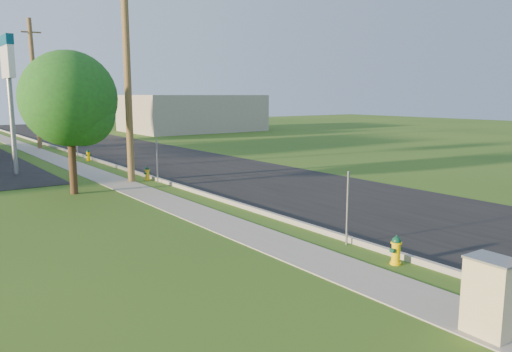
{
  "coord_description": "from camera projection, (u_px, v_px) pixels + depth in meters",
  "views": [
    {
      "loc": [
        -9.31,
        -4.83,
        3.97
      ],
      "look_at": [
        0.0,
        8.0,
        1.4
      ],
      "focal_mm": 35.0,
      "sensor_mm": 36.0,
      "label": 1
    }
  ],
  "objects": [
    {
      "name": "road",
      "position": [
        316.0,
        193.0,
        20.48
      ],
      "size": [
        8.0,
        120.0,
        0.02
      ],
      "primitive_type": "cube",
      "color": "black",
      "rests_on": "ground"
    },
    {
      "name": "sign_post_far",
      "position": [
        77.0,
        142.0,
        32.4
      ],
      "size": [
        0.05,
        0.04,
        2.0
      ],
      "primitive_type": "cube",
      "color": "gray",
      "rests_on": "ground"
    },
    {
      "name": "utility_pole_far",
      "position": [
        35.0,
        84.0,
        36.74
      ],
      "size": [
        1.4,
        0.32,
        9.5
      ],
      "color": "brown",
      "rests_on": "ground"
    },
    {
      "name": "hydrant_mid",
      "position": [
        147.0,
        173.0,
        23.54
      ],
      "size": [
        0.35,
        0.31,
        0.66
      ],
      "color": "yellow",
      "rests_on": "ground"
    },
    {
      "name": "utility_cabinet",
      "position": [
        491.0,
        297.0,
        8.24
      ],
      "size": [
        0.62,
        0.8,
        1.34
      ],
      "color": "tan",
      "rests_on": "ground"
    },
    {
      "name": "distant_building",
      "position": [
        192.0,
        113.0,
        55.96
      ],
      "size": [
        14.0,
        10.0,
        4.0
      ],
      "primitive_type": "cube",
      "color": "gray",
      "rests_on": "ground"
    },
    {
      "name": "tree_verge",
      "position": [
        72.0,
        102.0,
        19.75
      ],
      "size": [
        3.78,
        3.78,
        5.73
      ],
      "color": "#392216",
      "rests_on": "ground"
    },
    {
      "name": "ground_plane",
      "position": [
        492.0,
        298.0,
        9.89
      ],
      "size": [
        140.0,
        140.0,
        0.0
      ],
      "primitive_type": "plane",
      "color": "#2B4F17",
      "rests_on": "ground"
    },
    {
      "name": "hydrant_near",
      "position": [
        396.0,
        250.0,
        11.79
      ],
      "size": [
        0.36,
        0.32,
        0.71
      ],
      "color": "#F0BF00",
      "rests_on": "ground"
    },
    {
      "name": "sign_post_mid",
      "position": [
        157.0,
        161.0,
        22.66
      ],
      "size": [
        0.05,
        0.04,
        2.0
      ],
      "primitive_type": "cube",
      "color": "gray",
      "rests_on": "ground"
    },
    {
      "name": "sidewalk",
      "position": [
        193.0,
        212.0,
        17.15
      ],
      "size": [
        1.5,
        120.0,
        0.03
      ],
      "primitive_type": "cube",
      "color": "gray",
      "rests_on": "ground"
    },
    {
      "name": "hydrant_far",
      "position": [
        88.0,
        155.0,
        30.55
      ],
      "size": [
        0.36,
        0.32,
        0.7
      ],
      "color": "#FCBE00",
      "rests_on": "ground"
    },
    {
      "name": "price_pylon",
      "position": [
        8.0,
        65.0,
        24.39
      ],
      "size": [
        0.34,
        2.04,
        6.85
      ],
      "color": "gray",
      "rests_on": "ground"
    },
    {
      "name": "sign_post_near",
      "position": [
        348.0,
        208.0,
        13.23
      ],
      "size": [
        0.05,
        0.04,
        2.0
      ],
      "primitive_type": "cube",
      "color": "gray",
      "rests_on": "ground"
    },
    {
      "name": "curb",
      "position": [
        235.0,
        203.0,
        18.16
      ],
      "size": [
        0.15,
        120.0,
        0.15
      ],
      "primitive_type": "cube",
      "color": "gray",
      "rests_on": "ground"
    },
    {
      "name": "utility_pole_mid",
      "position": [
        127.0,
        73.0,
        22.33
      ],
      "size": [
        1.4,
        0.32,
        9.8
      ],
      "color": "brown",
      "rests_on": "ground"
    }
  ]
}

